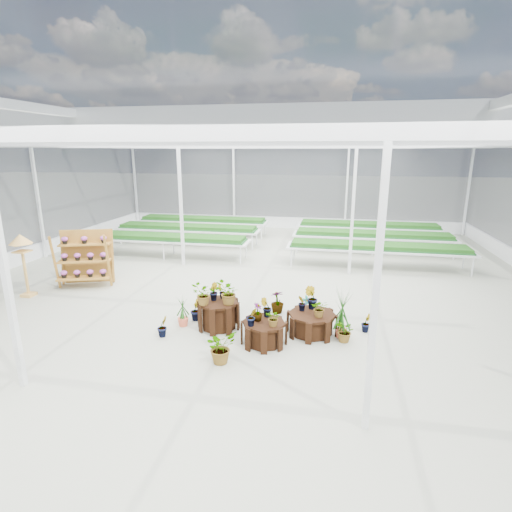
% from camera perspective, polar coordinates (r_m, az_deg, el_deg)
% --- Properties ---
extents(ground_plane, '(24.00, 24.00, 0.00)m').
position_cam_1_polar(ground_plane, '(10.60, -2.77, -8.04)').
color(ground_plane, gray).
rests_on(ground_plane, ground).
extents(greenhouse_shell, '(18.00, 24.00, 4.50)m').
position_cam_1_polar(greenhouse_shell, '(9.94, -2.94, 3.99)').
color(greenhouse_shell, white).
rests_on(greenhouse_shell, ground).
extents(steel_frame, '(18.00, 24.00, 4.50)m').
position_cam_1_polar(steel_frame, '(9.94, -2.94, 3.99)').
color(steel_frame, silver).
rests_on(steel_frame, ground).
extents(nursery_benches, '(16.00, 7.00, 0.84)m').
position_cam_1_polar(nursery_benches, '(17.24, 2.88, 2.46)').
color(nursery_benches, silver).
rests_on(nursery_benches, ground).
extents(plinth_tall, '(0.98, 0.98, 0.66)m').
position_cam_1_polar(plinth_tall, '(9.65, -5.35, -8.35)').
color(plinth_tall, black).
rests_on(plinth_tall, ground).
extents(plinth_mid, '(1.13, 1.13, 0.51)m').
position_cam_1_polar(plinth_mid, '(8.90, 1.14, -10.91)').
color(plinth_mid, black).
rests_on(plinth_mid, ground).
extents(plinth_low, '(1.19, 1.19, 0.50)m').
position_cam_1_polar(plinth_low, '(9.43, 7.96, -9.52)').
color(plinth_low, black).
rests_on(plinth_low, ground).
extents(shelf_rack, '(1.82, 1.34, 1.72)m').
position_cam_1_polar(shelf_rack, '(13.45, -23.28, -0.40)').
color(shelf_rack, '#926221').
rests_on(shelf_rack, ground).
extents(bird_table, '(0.52, 0.52, 1.85)m').
position_cam_1_polar(bird_table, '(13.21, -30.19, -1.20)').
color(bird_table, '#C39146').
rests_on(bird_table, ground).
extents(nursery_plants, '(4.85, 3.35, 1.32)m').
position_cam_1_polar(nursery_plants, '(9.28, -0.05, -7.94)').
color(nursery_plants, '#194813').
rests_on(nursery_plants, ground).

